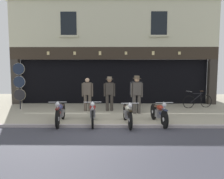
% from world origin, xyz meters
% --- Properties ---
extents(ground, '(23.92, 22.00, 0.18)m').
position_xyz_m(ground, '(0.00, -0.98, -0.04)').
color(ground, '#A49D87').
extents(shop_facade, '(12.22, 4.42, 6.09)m').
position_xyz_m(shop_facade, '(0.00, 7.03, 1.68)').
color(shop_facade, black).
rests_on(shop_facade, ground).
extents(motorcycle_left, '(0.62, 2.09, 0.94)m').
position_xyz_m(motorcycle_left, '(-1.97, 0.61, 0.44)').
color(motorcycle_left, black).
rests_on(motorcycle_left, ground).
extents(motorcycle_center_left, '(0.62, 1.99, 0.93)m').
position_xyz_m(motorcycle_center_left, '(-0.75, 0.61, 0.43)').
color(motorcycle_center_left, black).
rests_on(motorcycle_center_left, ground).
extents(motorcycle_center, '(0.62, 2.08, 0.92)m').
position_xyz_m(motorcycle_center, '(0.56, 0.51, 0.42)').
color(motorcycle_center, black).
rests_on(motorcycle_center, ground).
extents(motorcycle_center_right, '(0.62, 1.97, 0.91)m').
position_xyz_m(motorcycle_center_right, '(1.74, 0.62, 0.42)').
color(motorcycle_center_right, black).
rests_on(motorcycle_center_right, ground).
extents(salesman_left, '(0.56, 0.26, 1.62)m').
position_xyz_m(salesman_left, '(-1.25, 3.03, 0.90)').
color(salesman_left, brown).
rests_on(salesman_left, ground).
extents(shopkeeper_center, '(0.56, 0.37, 1.68)m').
position_xyz_m(shopkeeper_center, '(-0.18, 3.09, 0.94)').
color(shopkeeper_center, '#38332D').
rests_on(shopkeeper_center, ground).
extents(salesman_right, '(0.56, 0.37, 1.75)m').
position_xyz_m(salesman_right, '(1.10, 2.48, 0.98)').
color(salesman_right, '#47423D').
rests_on(salesman_right, ground).
extents(assistant_far_right, '(0.56, 0.32, 1.76)m').
position_xyz_m(assistant_far_right, '(1.08, 2.64, 0.98)').
color(assistant_far_right, '#2D2D33').
rests_on(assistant_far_right, ground).
extents(tyre_sign_pole, '(0.61, 0.06, 2.37)m').
position_xyz_m(tyre_sign_pole, '(-4.78, 3.45, 1.38)').
color(tyre_sign_pole, '#232328').
rests_on(tyre_sign_pole, ground).
extents(advert_board_near, '(0.79, 0.03, 1.09)m').
position_xyz_m(advert_board_near, '(2.96, 5.40, 1.93)').
color(advert_board_near, silver).
extents(leaning_bicycle, '(1.69, 0.58, 0.93)m').
position_xyz_m(leaning_bicycle, '(4.50, 4.00, 0.36)').
color(leaning_bicycle, black).
rests_on(leaning_bicycle, ground).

